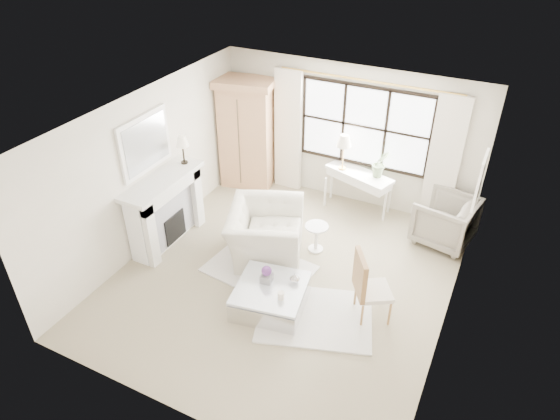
# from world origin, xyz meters

# --- Properties ---
(floor) EXTENTS (5.50, 5.50, 0.00)m
(floor) POSITION_xyz_m (0.00, 0.00, 0.00)
(floor) COLOR tan
(floor) RESTS_ON ground
(ceiling) EXTENTS (5.50, 5.50, 0.00)m
(ceiling) POSITION_xyz_m (0.00, 0.00, 2.70)
(ceiling) COLOR silver
(ceiling) RESTS_ON ground
(wall_back) EXTENTS (5.00, 0.00, 5.00)m
(wall_back) POSITION_xyz_m (0.00, 2.75, 1.35)
(wall_back) COLOR beige
(wall_back) RESTS_ON ground
(wall_front) EXTENTS (5.00, 0.00, 5.00)m
(wall_front) POSITION_xyz_m (0.00, -2.75, 1.35)
(wall_front) COLOR white
(wall_front) RESTS_ON ground
(wall_left) EXTENTS (0.00, 5.50, 5.50)m
(wall_left) POSITION_xyz_m (-2.50, 0.00, 1.35)
(wall_left) COLOR silver
(wall_left) RESTS_ON ground
(wall_right) EXTENTS (0.00, 5.50, 5.50)m
(wall_right) POSITION_xyz_m (2.50, 0.00, 1.35)
(wall_right) COLOR beige
(wall_right) RESTS_ON ground
(window_pane) EXTENTS (2.40, 0.02, 1.50)m
(window_pane) POSITION_xyz_m (0.30, 2.73, 1.60)
(window_pane) COLOR white
(window_pane) RESTS_ON wall_back
(window_frame) EXTENTS (2.50, 0.04, 1.50)m
(window_frame) POSITION_xyz_m (0.30, 2.72, 1.60)
(window_frame) COLOR black
(window_frame) RESTS_ON wall_back
(curtain_rod) EXTENTS (3.30, 0.04, 0.04)m
(curtain_rod) POSITION_xyz_m (0.30, 2.67, 2.47)
(curtain_rod) COLOR gold
(curtain_rod) RESTS_ON wall_back
(curtain_left) EXTENTS (0.55, 0.10, 2.47)m
(curtain_left) POSITION_xyz_m (-1.20, 2.65, 1.24)
(curtain_left) COLOR white
(curtain_left) RESTS_ON ground
(curtain_right) EXTENTS (0.55, 0.10, 2.47)m
(curtain_right) POSITION_xyz_m (1.80, 2.65, 1.24)
(curtain_right) COLOR beige
(curtain_right) RESTS_ON ground
(fireplace) EXTENTS (0.58, 1.66, 1.26)m
(fireplace) POSITION_xyz_m (-2.27, 0.00, 0.65)
(fireplace) COLOR white
(fireplace) RESTS_ON ground
(mirror_frame) EXTENTS (0.05, 1.15, 0.95)m
(mirror_frame) POSITION_xyz_m (-2.47, 0.00, 1.84)
(mirror_frame) COLOR white
(mirror_frame) RESTS_ON wall_left
(mirror_glass) EXTENTS (0.02, 1.00, 0.80)m
(mirror_glass) POSITION_xyz_m (-2.44, 0.00, 1.84)
(mirror_glass) COLOR silver
(mirror_glass) RESTS_ON wall_left
(art_frame) EXTENTS (0.04, 0.62, 0.82)m
(art_frame) POSITION_xyz_m (2.47, 1.70, 1.55)
(art_frame) COLOR white
(art_frame) RESTS_ON wall_right
(art_canvas) EXTENTS (0.01, 0.52, 0.72)m
(art_canvas) POSITION_xyz_m (2.45, 1.70, 1.55)
(art_canvas) COLOR #C1B195
(art_canvas) RESTS_ON wall_right
(mantel_lamp) EXTENTS (0.22, 0.22, 0.51)m
(mantel_lamp) POSITION_xyz_m (-2.21, 0.61, 1.65)
(mantel_lamp) COLOR black
(mantel_lamp) RESTS_ON fireplace
(armoire) EXTENTS (1.24, 0.91, 2.24)m
(armoire) POSITION_xyz_m (-2.00, 2.39, 1.14)
(armoire) COLOR tan
(armoire) RESTS_ON floor
(console_table) EXTENTS (1.38, 0.84, 0.80)m
(console_table) POSITION_xyz_m (0.37, 2.44, 0.40)
(console_table) COLOR white
(console_table) RESTS_ON floor
(console_lamp) EXTENTS (0.28, 0.28, 0.69)m
(console_lamp) POSITION_xyz_m (0.03, 2.44, 1.36)
(console_lamp) COLOR #B4843E
(console_lamp) RESTS_ON console_table
(orchid_plant) EXTENTS (0.37, 0.35, 0.53)m
(orchid_plant) POSITION_xyz_m (0.74, 2.46, 1.07)
(orchid_plant) COLOR #647C53
(orchid_plant) RESTS_ON console_table
(side_table) EXTENTS (0.40, 0.40, 0.51)m
(side_table) POSITION_xyz_m (0.18, 0.89, 0.33)
(side_table) COLOR white
(side_table) RESTS_ON floor
(rug_left) EXTENTS (1.76, 1.34, 0.03)m
(rug_left) POSITION_xyz_m (-0.44, -0.01, 0.01)
(rug_left) COLOR silver
(rug_left) RESTS_ON floor
(rug_right) EXTENTS (1.94, 1.68, 0.03)m
(rug_right) POSITION_xyz_m (0.80, -0.60, 0.02)
(rug_right) COLOR silver
(rug_right) RESTS_ON floor
(club_armchair) EXTENTS (1.58, 1.68, 0.88)m
(club_armchair) POSITION_xyz_m (-0.54, 0.40, 0.44)
(club_armchair) COLOR beige
(club_armchair) RESTS_ON floor
(wingback_chair) EXTENTS (1.10, 1.08, 0.86)m
(wingback_chair) POSITION_xyz_m (2.06, 2.13, 0.43)
(wingback_chair) COLOR gray
(wingback_chair) RESTS_ON floor
(french_chair) EXTENTS (0.67, 0.66, 1.08)m
(french_chair) POSITION_xyz_m (1.49, -0.19, 0.31)
(french_chair) COLOR #A77946
(french_chair) RESTS_ON floor
(coffee_table) EXTENTS (1.16, 1.16, 0.38)m
(coffee_table) POSITION_xyz_m (0.12, -0.67, 0.18)
(coffee_table) COLOR silver
(coffee_table) RESTS_ON floor
(planter_box) EXTENTS (0.18, 0.18, 0.12)m
(planter_box) POSITION_xyz_m (0.01, -0.59, 0.44)
(planter_box) COLOR gray
(planter_box) RESTS_ON coffee_table
(planter_flowers) EXTENTS (0.15, 0.15, 0.15)m
(planter_flowers) POSITION_xyz_m (0.01, -0.59, 0.58)
(planter_flowers) COLOR #5B2D70
(planter_flowers) RESTS_ON planter_box
(pillar_candle) EXTENTS (0.09, 0.09, 0.12)m
(pillar_candle) POSITION_xyz_m (0.36, -0.83, 0.44)
(pillar_candle) COLOR white
(pillar_candle) RESTS_ON coffee_table
(coffee_vase) EXTENTS (0.18, 0.18, 0.16)m
(coffee_vase) POSITION_xyz_m (0.39, -0.42, 0.46)
(coffee_vase) COLOR silver
(coffee_vase) RESTS_ON coffee_table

